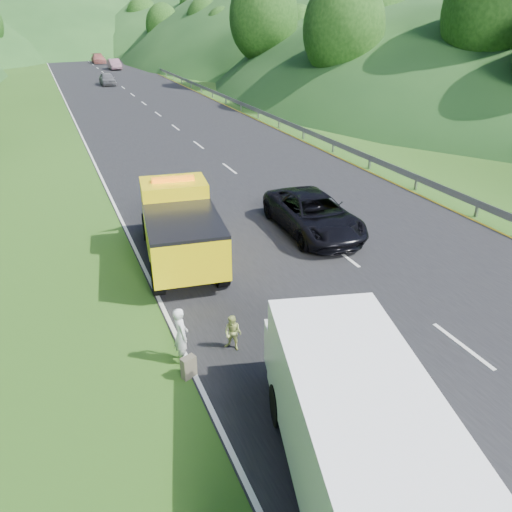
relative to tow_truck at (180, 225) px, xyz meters
name	(u,v)px	position (x,y,z in m)	size (l,w,h in m)	color
ground	(326,331)	(2.51, -5.92, -1.32)	(320.00, 320.00, 0.00)	#38661E
road_surface	(144,104)	(5.51, 34.08, -1.31)	(14.00, 200.00, 0.02)	black
guardrail	(183,84)	(12.81, 46.58, -1.32)	(0.06, 140.00, 1.52)	gray
tree_line_right	(255,73)	(25.51, 54.08, -1.32)	(14.00, 140.00, 14.00)	#2E5F1C
hills_backdrop	(83,46)	(9.01, 128.78, -1.32)	(201.00, 288.60, 44.00)	#2D5B23
tow_truck	(180,225)	(0.00, 0.00, 0.00)	(3.12, 6.54, 2.70)	black
white_van	(357,429)	(0.38, -10.47, 0.11)	(4.77, 7.66, 2.53)	black
woman	(183,360)	(-1.50, -5.61, -1.32)	(0.56, 0.41, 1.52)	silver
child	(233,349)	(-0.16, -5.68, -1.32)	(0.49, 0.38, 1.00)	#C2CB6C
worker	(412,481)	(1.52, -10.83, -1.32)	(1.10, 0.63, 1.71)	black
suitcase	(189,367)	(-1.53, -6.29, -1.03)	(0.36, 0.20, 0.58)	#504B3C
passing_suv	(313,232)	(5.51, 0.36, -1.32)	(2.52, 5.46, 1.52)	black
dist_car_a	(108,85)	(4.21, 49.13, -1.32)	(1.65, 4.09, 1.39)	#535459
dist_car_b	(115,70)	(7.73, 67.01, -1.32)	(1.59, 4.56, 1.50)	#6B4756
dist_car_c	(99,63)	(6.75, 78.34, -1.32)	(2.07, 5.08, 1.47)	#A45A52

